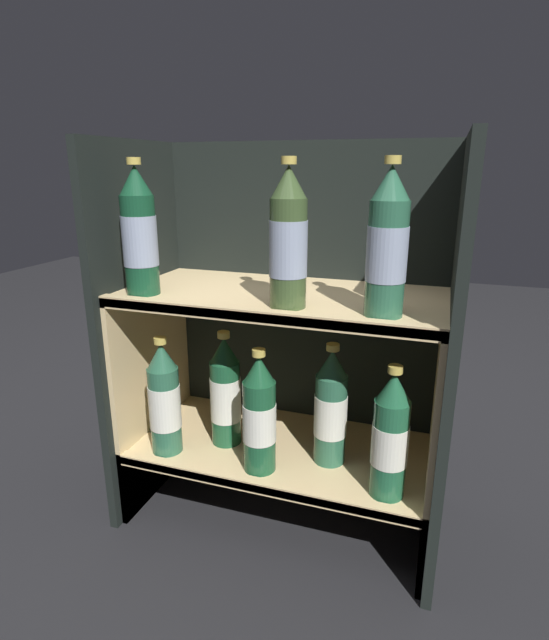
{
  "coord_description": "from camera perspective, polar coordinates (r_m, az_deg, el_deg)",
  "views": [
    {
      "loc": [
        0.32,
        -0.82,
        0.81
      ],
      "look_at": [
        0.0,
        0.12,
        0.5
      ],
      "focal_mm": 28.0,
      "sensor_mm": 36.0,
      "label": 1
    }
  ],
  "objects": [
    {
      "name": "ground_plane",
      "position": [
        1.19,
        -1.99,
        -25.52
      ],
      "size": [
        6.0,
        6.0,
        0.0
      ],
      "primitive_type": "plane",
      "color": "black"
    },
    {
      "name": "fridge_back_wall",
      "position": [
        1.26,
        3.31,
        -0.24
      ],
      "size": [
        0.72,
        0.02,
        0.87
      ],
      "primitive_type": "cube",
      "color": "black",
      "rests_on": "ground_plane"
    },
    {
      "name": "fridge_side_left",
      "position": [
        1.25,
        -14.66,
        -0.95
      ],
      "size": [
        0.02,
        0.37,
        0.87
      ],
      "primitive_type": "cube",
      "color": "black",
      "rests_on": "ground_plane"
    },
    {
      "name": "fridge_side_right",
      "position": [
        1.06,
        19.36,
        -4.75
      ],
      "size": [
        0.02,
        0.37,
        0.87
      ],
      "primitive_type": "cube",
      "color": "black",
      "rests_on": "ground_plane"
    },
    {
      "name": "shelf_lower",
      "position": [
        1.22,
        0.61,
        -15.52
      ],
      "size": [
        0.68,
        0.33,
        0.19
      ],
      "color": "#DBBC84",
      "rests_on": "ground_plane"
    },
    {
      "name": "shelf_upper",
      "position": [
        1.1,
        0.71,
        -4.15
      ],
      "size": [
        0.68,
        0.33,
        0.56
      ],
      "color": "#DBBC84",
      "rests_on": "ground_plane"
    },
    {
      "name": "bottle_upper_front_0",
      "position": [
        1.07,
        -15.18,
        9.4
      ],
      "size": [
        0.07,
        0.07,
        0.28
      ],
      "color": "#144228",
      "rests_on": "shelf_upper"
    },
    {
      "name": "bottle_upper_front_1",
      "position": [
        0.93,
        1.58,
        8.91
      ],
      "size": [
        0.07,
        0.07,
        0.28
      ],
      "color": "#384C28",
      "rests_on": "shelf_upper"
    },
    {
      "name": "bottle_upper_front_2",
      "position": [
        0.9,
        12.76,
        8.19
      ],
      "size": [
        0.07,
        0.07,
        0.28
      ],
      "color": "#285B42",
      "rests_on": "shelf_upper"
    },
    {
      "name": "bottle_lower_front_0",
      "position": [
        1.16,
        -12.47,
        -9.02
      ],
      "size": [
        0.07,
        0.07,
        0.28
      ],
      "color": "#285B42",
      "rests_on": "shelf_lower"
    },
    {
      "name": "bottle_lower_front_1",
      "position": [
        1.07,
        -1.74,
        -10.94
      ],
      "size": [
        0.07,
        0.07,
        0.28
      ],
      "color": "#194C2D",
      "rests_on": "shelf_lower"
    },
    {
      "name": "bottle_lower_front_2",
      "position": [
        1.02,
        13.07,
        -12.99
      ],
      "size": [
        0.07,
        0.07,
        0.28
      ],
      "color": "#1E5638",
      "rests_on": "shelf_lower"
    },
    {
      "name": "bottle_lower_back_0",
      "position": [
        1.17,
        -5.63,
        -8.36
      ],
      "size": [
        0.07,
        0.07,
        0.28
      ],
      "color": "#194C2D",
      "rests_on": "shelf_lower"
    },
    {
      "name": "bottle_lower_back_1",
      "position": [
        1.1,
        6.44,
        -10.13
      ],
      "size": [
        0.07,
        0.07,
        0.28
      ],
      "color": "#285B42",
      "rests_on": "shelf_lower"
    }
  ]
}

